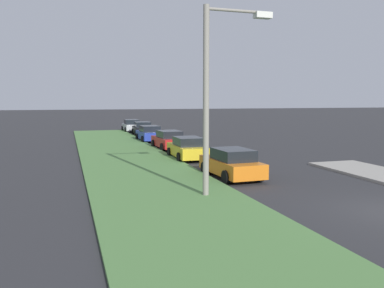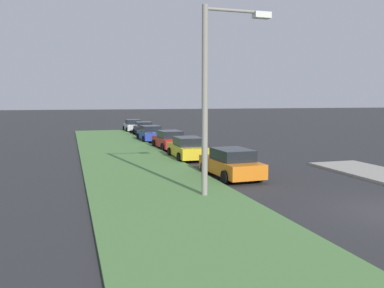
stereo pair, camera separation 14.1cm
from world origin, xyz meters
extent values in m
cube|color=#517F42|center=(10.00, 7.16, 0.06)|extent=(60.00, 6.00, 0.12)
cube|color=orange|center=(7.70, 3.07, 0.57)|extent=(4.38, 1.99, 0.70)
cube|color=black|center=(7.50, 3.06, 1.19)|extent=(2.27, 1.70, 0.55)
cylinder|color=black|center=(9.00, 4.03, 0.32)|extent=(0.65, 0.25, 0.64)
cylinder|color=black|center=(9.09, 2.23, 0.32)|extent=(0.65, 0.25, 0.64)
cylinder|color=black|center=(6.31, 3.90, 0.32)|extent=(0.65, 0.25, 0.64)
cylinder|color=black|center=(6.39, 2.11, 0.32)|extent=(0.65, 0.25, 0.64)
cube|color=gold|center=(14.42, 3.37, 0.57)|extent=(4.33, 1.87, 0.70)
cube|color=black|center=(14.22, 3.37, 1.19)|extent=(2.22, 1.63, 0.55)
cylinder|color=black|center=(15.78, 4.25, 0.32)|extent=(0.64, 0.23, 0.64)
cylinder|color=black|center=(15.75, 2.45, 0.32)|extent=(0.64, 0.23, 0.64)
cylinder|color=black|center=(13.08, 4.29, 0.32)|extent=(0.64, 0.23, 0.64)
cylinder|color=black|center=(13.05, 2.49, 0.32)|extent=(0.64, 0.23, 0.64)
cube|color=red|center=(20.07, 3.24, 0.57)|extent=(4.37, 1.98, 0.70)
cube|color=black|center=(19.87, 3.24, 1.19)|extent=(2.27, 1.69, 0.55)
cylinder|color=black|center=(21.38, 4.20, 0.32)|extent=(0.65, 0.25, 0.64)
cylinder|color=black|center=(21.45, 2.40, 0.32)|extent=(0.65, 0.25, 0.64)
cylinder|color=black|center=(18.68, 4.09, 0.32)|extent=(0.65, 0.25, 0.64)
cylinder|color=black|center=(18.75, 2.29, 0.32)|extent=(0.65, 0.25, 0.64)
cube|color=#23389E|center=(26.45, 3.54, 0.57)|extent=(4.33, 1.88, 0.70)
cube|color=black|center=(26.25, 3.54, 1.19)|extent=(2.23, 1.64, 0.55)
cylinder|color=black|center=(27.79, 4.47, 0.32)|extent=(0.64, 0.23, 0.64)
cylinder|color=black|center=(27.82, 2.67, 0.32)|extent=(0.64, 0.23, 0.64)
cylinder|color=black|center=(25.09, 4.42, 0.32)|extent=(0.64, 0.23, 0.64)
cylinder|color=black|center=(25.12, 2.62, 0.32)|extent=(0.64, 0.23, 0.64)
cube|color=black|center=(33.13, 3.01, 0.57)|extent=(4.38, 2.01, 0.70)
cube|color=black|center=(32.93, 3.02, 1.19)|extent=(2.28, 1.71, 0.55)
cylinder|color=black|center=(34.52, 3.84, 0.32)|extent=(0.65, 0.25, 0.64)
cylinder|color=black|center=(34.43, 2.04, 0.32)|extent=(0.65, 0.25, 0.64)
cylinder|color=black|center=(31.83, 3.97, 0.32)|extent=(0.65, 0.25, 0.64)
cylinder|color=black|center=(31.74, 2.18, 0.32)|extent=(0.65, 0.25, 0.64)
cube|color=#B2B5BA|center=(38.46, 3.39, 0.57)|extent=(4.31, 1.82, 0.70)
cube|color=black|center=(38.26, 3.39, 1.19)|extent=(2.21, 1.61, 0.55)
cylinder|color=black|center=(39.81, 4.30, 0.32)|extent=(0.64, 0.22, 0.64)
cylinder|color=black|center=(39.82, 2.50, 0.32)|extent=(0.64, 0.22, 0.64)
cylinder|color=black|center=(37.11, 4.28, 0.32)|extent=(0.64, 0.22, 0.64)
cylinder|color=black|center=(37.12, 2.48, 0.32)|extent=(0.64, 0.22, 0.64)
cylinder|color=gray|center=(4.06, 5.67, 3.75)|extent=(0.24, 0.24, 7.50)
cylinder|color=gray|center=(4.08, 4.47, 7.35)|extent=(0.17, 2.40, 0.12)
cube|color=silver|center=(4.10, 3.27, 7.25)|extent=(0.37, 0.71, 0.24)
camera|label=1|loc=(-10.98, 10.88, 3.91)|focal=38.01mm
camera|label=2|loc=(-11.02, 10.74, 3.91)|focal=38.01mm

